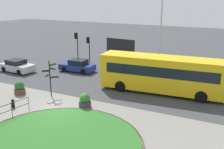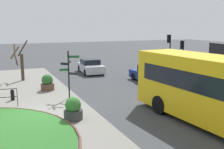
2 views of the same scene
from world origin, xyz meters
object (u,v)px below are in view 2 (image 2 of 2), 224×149
at_px(traffic_light_far, 169,45).
at_px(street_tree_bare, 21,62).
at_px(traffic_light_near, 182,50).
at_px(planter_kerbside, 73,110).
at_px(car_far_lane, 150,74).
at_px(bollard_foreground, 12,95).
at_px(car_near_lane, 91,67).
at_px(signpost_directional, 69,71).
at_px(planter_near_signpost, 47,83).

bearing_deg(traffic_light_far, street_tree_bare, 72.12).
xyz_separation_m(traffic_light_near, planter_kerbside, (7.04, -12.29, -1.93)).
xyz_separation_m(car_far_lane, planter_kerbside, (6.17, -8.35, -0.12)).
bearing_deg(car_far_lane, planter_kerbside, 123.65).
bearing_deg(bollard_foreground, car_far_lane, 96.51).
height_order(car_near_lane, car_far_lane, car_far_lane).
relative_size(car_far_lane, traffic_light_near, 1.22).
bearing_deg(street_tree_bare, planter_kerbside, 7.40).
bearing_deg(street_tree_bare, signpost_directional, 17.63).
bearing_deg(planter_near_signpost, bollard_foreground, -54.80).
xyz_separation_m(bollard_foreground, car_near_lane, (-7.32, 7.79, 0.28)).
xyz_separation_m(car_near_lane, planter_kerbside, (12.24, -5.22, -0.13)).
relative_size(traffic_light_near, traffic_light_far, 0.87).
height_order(signpost_directional, traffic_light_far, traffic_light_far).
xyz_separation_m(bollard_foreground, planter_kerbside, (4.92, 2.57, 0.15)).
xyz_separation_m(car_near_lane, planter_near_signpost, (5.55, -5.28, -0.12)).
xyz_separation_m(bollard_foreground, traffic_light_far, (-3.66, 14.52, 2.43)).
distance_m(traffic_light_far, planter_kerbside, 14.88).
bearing_deg(planter_near_signpost, traffic_light_near, 91.59).
relative_size(car_near_lane, street_tree_bare, 1.18).
bearing_deg(traffic_light_far, bollard_foreground, 97.40).
height_order(planter_near_signpost, planter_kerbside, planter_near_signpost).
distance_m(bollard_foreground, traffic_light_near, 15.16).
relative_size(signpost_directional, bollard_foreground, 4.28).
relative_size(car_far_lane, planter_kerbside, 3.47).
bearing_deg(planter_kerbside, street_tree_bare, -172.60).
bearing_deg(traffic_light_near, street_tree_bare, 78.85).
height_order(bollard_foreground, planter_near_signpost, planter_near_signpost).
xyz_separation_m(car_far_lane, traffic_light_near, (-0.87, 3.94, 1.81)).
relative_size(bollard_foreground, planter_kerbside, 0.62).
relative_size(traffic_light_near, planter_near_signpost, 2.82).
xyz_separation_m(car_near_lane, street_tree_bare, (1.03, -6.67, 0.92)).
distance_m(traffic_light_near, street_tree_bare, 14.39).
distance_m(signpost_directional, car_near_lane, 9.46).
xyz_separation_m(traffic_light_near, planter_near_signpost, (0.34, -12.35, -1.92)).
distance_m(car_far_lane, street_tree_bare, 11.07).
bearing_deg(traffic_light_far, car_near_lane, 54.66).
height_order(bollard_foreground, traffic_light_near, traffic_light_near).
bearing_deg(signpost_directional, traffic_light_far, 112.77).
bearing_deg(signpost_directional, planter_kerbside, -12.34).
xyz_separation_m(signpost_directional, car_near_lane, (-8.32, 4.36, -1.17)).
bearing_deg(car_far_lane, planter_near_signpost, 83.63).
height_order(signpost_directional, car_near_lane, signpost_directional).
xyz_separation_m(signpost_directional, traffic_light_far, (-4.65, 11.08, 0.99)).
xyz_separation_m(bollard_foreground, car_far_lane, (-1.25, 10.93, 0.28)).
bearing_deg(street_tree_bare, traffic_light_near, 73.10).
bearing_deg(street_tree_bare, car_far_lane, 62.77).
bearing_deg(traffic_light_far, traffic_light_near, -174.04).
height_order(planter_near_signpost, street_tree_bare, street_tree_bare).
xyz_separation_m(traffic_light_near, street_tree_bare, (-4.18, -13.74, -0.88)).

